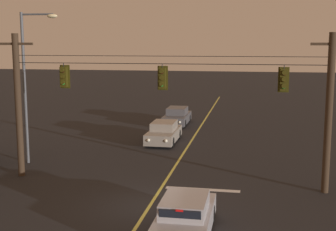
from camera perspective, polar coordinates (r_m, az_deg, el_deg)
ground_plane at (r=19.30m, az=-2.33°, el=-11.14°), size 180.00×180.00×0.00m
lane_centre_stripe at (r=28.01m, az=1.86°, el=-4.72°), size 0.14×60.00×0.01m
stop_bar_paint at (r=21.47m, az=4.27°, el=-9.04°), size 3.40×0.36×0.01m
signal_span_assembly at (r=21.50m, az=-0.48°, el=1.07°), size 16.43×0.32×7.06m
traffic_light_leftmost at (r=22.77m, az=-12.68°, el=4.67°), size 0.48×0.41×1.22m
traffic_light_left_inner at (r=21.36m, az=-0.73°, el=4.61°), size 0.48×0.41×1.22m
traffic_light_centre at (r=21.00m, az=14.03°, el=4.27°), size 0.48×0.41×1.22m
car_waiting_near_lane at (r=16.46m, az=2.11°, el=-12.37°), size 1.80×4.33×1.39m
car_oncoming_lead at (r=31.09m, az=-0.52°, el=-2.13°), size 1.80×4.42×1.39m
car_oncoming_trailing at (r=37.83m, az=1.12°, el=-0.13°), size 1.80×4.42×1.39m
street_lamp_corner at (r=26.22m, az=-16.66°, el=4.86°), size 2.11×0.30×8.22m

